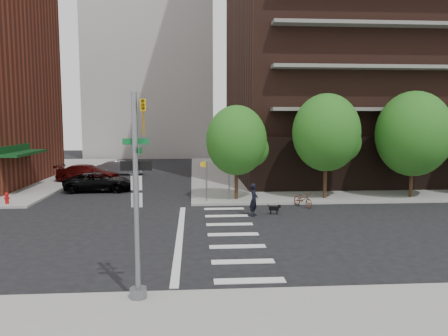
{
  "coord_description": "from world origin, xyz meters",
  "views": [
    {
      "loc": [
        1.13,
        -20.0,
        5.35
      ],
      "look_at": [
        3.0,
        6.0,
        2.5
      ],
      "focal_mm": 35.0,
      "sensor_mm": 36.0,
      "label": 1
    }
  ],
  "objects_px": {
    "scooter": "(303,199)",
    "parked_car_maroon": "(88,174)",
    "parked_car_silver": "(121,168)",
    "parked_car_black": "(99,182)",
    "fire_hydrant": "(7,198)",
    "traffic_signal": "(138,213)",
    "dog_walker": "(254,200)"
  },
  "relations": [
    {
      "from": "fire_hydrant",
      "to": "parked_car_silver",
      "type": "distance_m",
      "value": 16.21
    },
    {
      "from": "fire_hydrant",
      "to": "parked_car_silver",
      "type": "relative_size",
      "value": 0.17
    },
    {
      "from": "parked_car_black",
      "to": "dog_walker",
      "type": "distance_m",
      "value": 13.99
    },
    {
      "from": "fire_hydrant",
      "to": "parked_car_maroon",
      "type": "relative_size",
      "value": 0.14
    },
    {
      "from": "parked_car_black",
      "to": "parked_car_silver",
      "type": "height_order",
      "value": "parked_car_silver"
    },
    {
      "from": "parked_car_silver",
      "to": "parked_car_black",
      "type": "bearing_deg",
      "value": -177.48
    },
    {
      "from": "parked_car_black",
      "to": "parked_car_silver",
      "type": "relative_size",
      "value": 1.17
    },
    {
      "from": "traffic_signal",
      "to": "parked_car_silver",
      "type": "bearing_deg",
      "value": 100.14
    },
    {
      "from": "parked_car_black",
      "to": "parked_car_maroon",
      "type": "distance_m",
      "value": 5.21
    },
    {
      "from": "parked_car_maroon",
      "to": "dog_walker",
      "type": "bearing_deg",
      "value": -133.08
    },
    {
      "from": "traffic_signal",
      "to": "parked_car_maroon",
      "type": "distance_m",
      "value": 26.65
    },
    {
      "from": "parked_car_maroon",
      "to": "dog_walker",
      "type": "xyz_separation_m",
      "value": [
        12.39,
        -14.13,
        0.14
      ]
    },
    {
      "from": "traffic_signal",
      "to": "dog_walker",
      "type": "distance_m",
      "value": 12.58
    },
    {
      "from": "parked_car_maroon",
      "to": "fire_hydrant",
      "type": "bearing_deg",
      "value": 171.23
    },
    {
      "from": "scooter",
      "to": "dog_walker",
      "type": "relative_size",
      "value": 0.96
    },
    {
      "from": "parked_car_maroon",
      "to": "traffic_signal",
      "type": "bearing_deg",
      "value": -158.18
    },
    {
      "from": "parked_car_maroon",
      "to": "parked_car_silver",
      "type": "xyz_separation_m",
      "value": [
        1.87,
        5.33,
        -0.06
      ]
    },
    {
      "from": "parked_car_maroon",
      "to": "parked_car_silver",
      "type": "relative_size",
      "value": 1.23
    },
    {
      "from": "parked_car_maroon",
      "to": "parked_car_silver",
      "type": "height_order",
      "value": "parked_car_maroon"
    },
    {
      "from": "traffic_signal",
      "to": "parked_car_maroon",
      "type": "relative_size",
      "value": 1.11
    },
    {
      "from": "traffic_signal",
      "to": "parked_car_silver",
      "type": "height_order",
      "value": "traffic_signal"
    },
    {
      "from": "traffic_signal",
      "to": "scooter",
      "type": "bearing_deg",
      "value": 58.58
    },
    {
      "from": "parked_car_maroon",
      "to": "scooter",
      "type": "relative_size",
      "value": 3.04
    },
    {
      "from": "parked_car_silver",
      "to": "scooter",
      "type": "xyz_separation_m",
      "value": [
        13.94,
        -17.08,
        -0.26
      ]
    },
    {
      "from": "parked_car_silver",
      "to": "traffic_signal",
      "type": "bearing_deg",
      "value": -167.62
    },
    {
      "from": "scooter",
      "to": "fire_hydrant",
      "type": "bearing_deg",
      "value": 151.3
    },
    {
      "from": "parked_car_black",
      "to": "scooter",
      "type": "distance_m",
      "value": 15.51
    },
    {
      "from": "parked_car_black",
      "to": "dog_walker",
      "type": "relative_size",
      "value": 2.78
    },
    {
      "from": "scooter",
      "to": "parked_car_maroon",
      "type": "bearing_deg",
      "value": 119.36
    },
    {
      "from": "parked_car_silver",
      "to": "dog_walker",
      "type": "bearing_deg",
      "value": -149.37
    },
    {
      "from": "fire_hydrant",
      "to": "parked_car_silver",
      "type": "bearing_deg",
      "value": 73.84
    },
    {
      "from": "dog_walker",
      "to": "scooter",
      "type": "bearing_deg",
      "value": -31.55
    }
  ]
}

